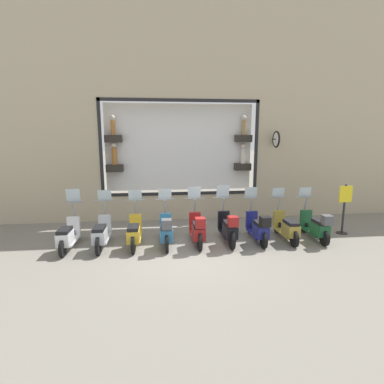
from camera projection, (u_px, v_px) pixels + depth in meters
ground_plane at (190, 251)px, 8.65m from camera, size 120.00×120.00×0.00m
building_facade at (180, 103)px, 11.33m from camera, size 1.25×36.00×8.82m
scooter_green_0 at (317, 226)px, 9.47m from camera, size 1.79×0.61×1.56m
scooter_olive_1 at (287, 228)px, 9.43m from camera, size 1.80×0.61×1.57m
scooter_navy_2 at (258, 228)px, 9.26m from camera, size 1.80×0.61×1.61m
scooter_black_3 at (228, 228)px, 9.16m from camera, size 1.81×0.60×1.69m
scooter_red_4 at (198, 229)px, 9.06m from camera, size 1.81×0.60×1.66m
scooter_teal_5 at (166, 231)px, 8.95m from camera, size 1.80×0.60×1.60m
scooter_yellow_6 at (134, 233)px, 8.91m from camera, size 1.80×0.60×1.60m
scooter_silver_7 at (102, 234)px, 8.80m from camera, size 1.81×0.61×1.61m
scooter_white_8 at (68, 235)px, 8.70m from camera, size 1.80×0.61×1.67m
shop_sign_post at (344, 207)px, 10.04m from camera, size 0.36×0.45×1.70m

